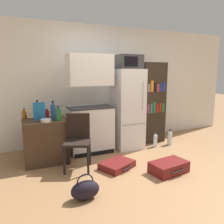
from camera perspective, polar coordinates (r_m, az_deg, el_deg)
name	(u,v)px	position (r m, az deg, el deg)	size (l,w,h in m)	color
ground_plane	(153,174)	(3.55, 10.62, -15.74)	(24.00, 24.00, 0.00)	#A3754C
wall_back	(113,85)	(5.06, 0.27, 7.14)	(6.40, 0.10, 2.55)	white
side_table	(45,140)	(4.07, -17.07, -6.93)	(0.73, 0.70, 0.75)	#422D1E
kitchen_hutch	(90,109)	(4.23, -5.70, 0.74)	(0.84, 0.52, 1.88)	white
refrigerator	(127,109)	(4.50, 4.05, 0.76)	(0.56, 0.60, 1.62)	white
microwave	(128,62)	(4.45, 4.20, 12.88)	(0.49, 0.43, 0.28)	#333333
bookshelf	(152,103)	(4.95, 10.42, 2.35)	(0.55, 0.32, 1.77)	#2D2319
bottle_olive_oil	(38,110)	(4.13, -18.88, 0.43)	(0.09, 0.09, 0.31)	#566619
bottle_blue_soda	(53,111)	(3.92, -15.12, 0.17)	(0.08, 0.08, 0.32)	#1E47A3
bottle_amber_beer	(24,114)	(4.13, -21.89, -0.55)	(0.09, 0.09, 0.17)	brown
bottle_green_tall	(59,115)	(3.74, -13.79, -0.66)	(0.09, 0.09, 0.25)	#1E6028
bottle_ketchup_red	(47,113)	(4.16, -16.64, -0.36)	(0.09, 0.09, 0.14)	#AD1914
bowl	(46,120)	(3.74, -16.90, -2.11)	(0.17, 0.17, 0.05)	silver
cereal_box	(39,111)	(3.89, -18.51, 0.16)	(0.19, 0.07, 0.30)	#1E66A8
chair	(78,136)	(3.60, -8.94, -6.26)	(0.52, 0.52, 0.89)	black
suitcase_large_flat	(117,165)	(3.69, 1.33, -13.62)	(0.64, 0.57, 0.11)	maroon
suitcase_small_flat	(169,167)	(3.64, 14.61, -13.74)	(0.63, 0.43, 0.18)	maroon
handbag	(85,190)	(2.87, -7.00, -19.51)	(0.36, 0.20, 0.33)	black
water_bottle_front	(170,138)	(4.94, 14.86, -6.63)	(0.10, 0.10, 0.34)	silver
water_bottle_middle	(155,140)	(4.74, 11.25, -7.31)	(0.08, 0.08, 0.32)	silver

